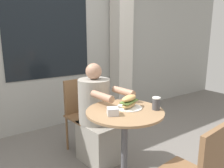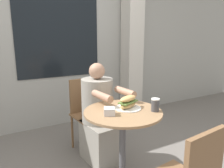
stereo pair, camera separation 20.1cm
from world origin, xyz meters
TOP-DOWN VIEW (x-y plane):
  - storefront_wall at (-0.00, 1.77)m, footprint 8.00×0.09m
  - lattice_pillar at (1.13, 1.57)m, footprint 0.28×0.28m
  - cafe_table at (0.00, 0.00)m, footprint 0.68×0.68m
  - diner_chair at (0.01, 0.87)m, footprint 0.42×0.42m
  - seated_diner at (0.02, 0.53)m, footprint 0.40×0.64m
  - sandwich_on_plate at (0.07, 0.03)m, footprint 0.24×0.24m
  - drink_cup at (0.24, -0.14)m, footprint 0.07×0.07m
  - napkin_box at (-0.15, -0.02)m, footprint 0.12×0.12m

SIDE VIEW (x-z plane):
  - seated_diner at x=0.02m, z-range -0.08..1.03m
  - diner_chair at x=0.01m, z-range 0.09..0.96m
  - cafe_table at x=0.00m, z-range 0.17..0.92m
  - napkin_box at x=-0.15m, z-range 0.75..0.81m
  - sandwich_on_plate at x=0.07m, z-range 0.74..0.86m
  - drink_cup at x=0.24m, z-range 0.75..0.87m
  - lattice_pillar at x=1.13m, z-range 0.00..2.40m
  - storefront_wall at x=0.00m, z-range 0.00..2.80m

